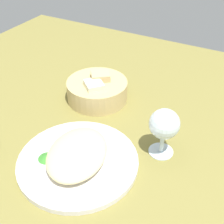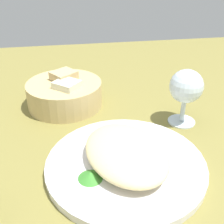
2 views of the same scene
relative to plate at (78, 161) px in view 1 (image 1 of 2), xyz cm
name	(u,v)px [view 1 (image 1 of 2)]	position (x,y,z in cm)	size (l,w,h in cm)	color
ground_plane	(82,147)	(5.98, 2.81, -1.70)	(140.00, 140.00, 2.00)	olive
plate	(78,161)	(0.00, 0.00, 0.00)	(27.67, 27.67, 1.40)	white
omelette	(77,153)	(0.00, 0.00, 2.62)	(17.88, 13.08, 3.84)	beige
lettuce_garnish	(46,157)	(-3.12, 6.43, 1.26)	(4.03, 4.03, 1.13)	#3A892F
bread_basket	(97,90)	(24.96, 9.67, 2.52)	(17.80, 17.80, 7.97)	tan
wine_glass_near	(164,126)	(12.73, -15.32, 7.44)	(7.08, 7.08, 12.22)	silver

